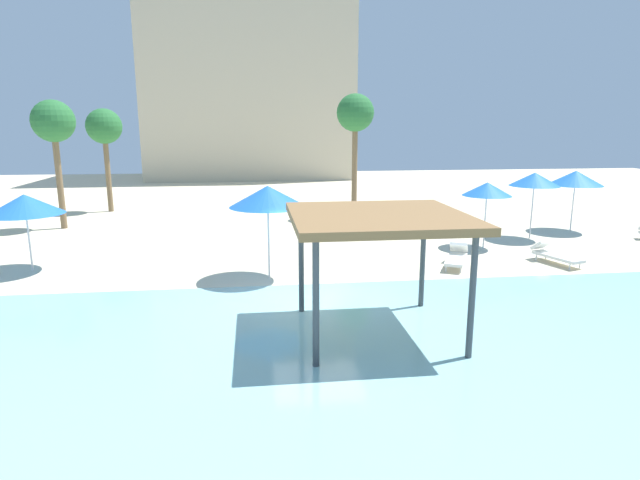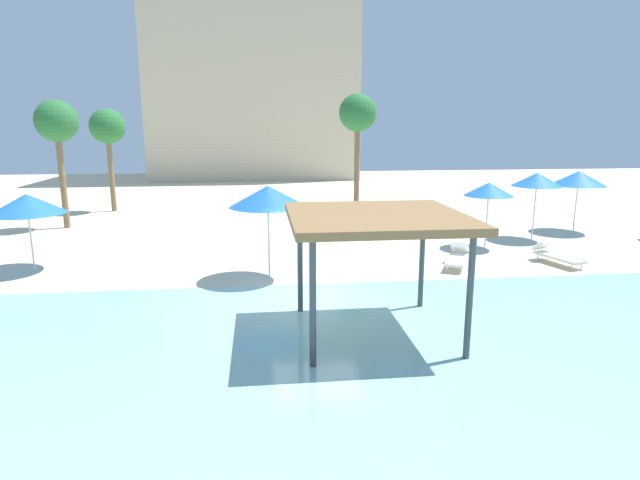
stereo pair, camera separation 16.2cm
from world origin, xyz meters
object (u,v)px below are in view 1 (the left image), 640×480
beach_umbrella_blue_4 (535,179)px  lounge_chair_2 (457,257)px  beach_umbrella_blue_2 (25,204)px  palm_tree_2 (104,128)px  palm_tree_1 (355,116)px  shade_pavilion (378,222)px  beach_umbrella_blue_0 (576,178)px  lounge_chair_0 (554,254)px  beach_umbrella_blue_1 (487,189)px  beach_umbrella_blue_3 (268,196)px  palm_tree_3 (53,124)px

beach_umbrella_blue_4 → lounge_chair_2: beach_umbrella_blue_4 is taller
beach_umbrella_blue_2 → palm_tree_2: (-0.54, 12.37, 2.32)m
beach_umbrella_blue_4 → lounge_chair_2: bearing=-141.0°
palm_tree_2 → palm_tree_1: bearing=-15.1°
shade_pavilion → beach_umbrella_blue_2: bearing=146.6°
shade_pavilion → palm_tree_2: 22.00m
beach_umbrella_blue_0 → lounge_chair_0: size_ratio=1.39×
beach_umbrella_blue_1 → beach_umbrella_blue_3: (-8.64, -3.30, 0.31)m
beach_umbrella_blue_4 → palm_tree_3: palm_tree_3 is taller
beach_umbrella_blue_1 → beach_umbrella_blue_4: beach_umbrella_blue_4 is taller
shade_pavilion → beach_umbrella_blue_2: size_ratio=1.52×
beach_umbrella_blue_1 → beach_umbrella_blue_3: 9.25m
beach_umbrella_blue_2 → beach_umbrella_blue_3: (7.87, -1.87, 0.38)m
beach_umbrella_blue_2 → beach_umbrella_blue_3: size_ratio=0.87×
beach_umbrella_blue_3 → lounge_chair_0: (10.04, 0.61, -2.30)m
beach_umbrella_blue_4 → palm_tree_1: (-6.51, 6.13, 2.67)m
beach_umbrella_blue_4 → palm_tree_1: 9.33m
beach_umbrella_blue_4 → palm_tree_2: bearing=153.8°
beach_umbrella_blue_3 → palm_tree_3: size_ratio=0.50×
lounge_chair_0 → beach_umbrella_blue_2: bearing=-111.6°
beach_umbrella_blue_4 → palm_tree_3: size_ratio=0.48×
beach_umbrella_blue_0 → beach_umbrella_blue_3: 15.15m
palm_tree_1 → lounge_chair_2: bearing=-80.3°
beach_umbrella_blue_3 → shade_pavilion: bearing=-64.3°
beach_umbrella_blue_4 → palm_tree_1: palm_tree_1 is taller
lounge_chair_2 → beach_umbrella_blue_2: bearing=-67.3°
beach_umbrella_blue_3 → lounge_chair_0: bearing=3.5°
palm_tree_3 → beach_umbrella_blue_2: bearing=-79.0°
shade_pavilion → beach_umbrella_blue_2: (-10.21, 6.73, -0.42)m
beach_umbrella_blue_0 → beach_umbrella_blue_3: beach_umbrella_blue_3 is taller
shade_pavilion → lounge_chair_2: bearing=53.2°
beach_umbrella_blue_3 → palm_tree_3: palm_tree_3 is taller
palm_tree_1 → beach_umbrella_blue_0: bearing=-27.7°
beach_umbrella_blue_2 → palm_tree_1: (12.65, 8.82, 2.96)m
beach_umbrella_blue_3 → lounge_chair_0: size_ratio=1.49×
beach_umbrella_blue_3 → palm_tree_1: 12.00m
beach_umbrella_blue_1 → lounge_chair_2: (-2.15, -2.61, -1.99)m
shade_pavilion → palm_tree_2: (-10.76, 19.10, 1.89)m
beach_umbrella_blue_2 → palm_tree_3: (-1.47, 7.57, 2.56)m
beach_umbrella_blue_2 → palm_tree_1: size_ratio=0.41×
beach_umbrella_blue_4 → shade_pavilion: bearing=-133.5°
palm_tree_2 → palm_tree_3: 4.89m
shade_pavilion → lounge_chair_2: shade_pavilion is taller
beach_umbrella_blue_0 → beach_umbrella_blue_2: size_ratio=1.07×
lounge_chair_0 → lounge_chair_2: bearing=-108.7°
beach_umbrella_blue_2 → palm_tree_1: 15.70m
beach_umbrella_blue_0 → palm_tree_1: bearing=152.3°
lounge_chair_2 → palm_tree_3: size_ratio=0.33×
palm_tree_1 → palm_tree_3: palm_tree_1 is taller
shade_pavilion → palm_tree_3: 18.59m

